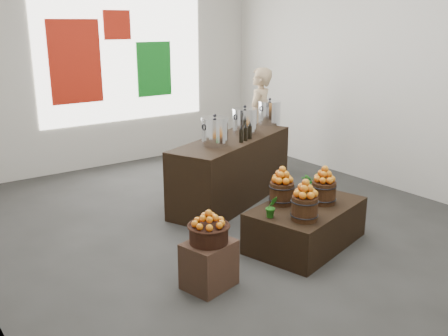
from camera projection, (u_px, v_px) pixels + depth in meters
ground at (225, 222)px, 6.63m from camera, size 7.00×7.00×0.00m
back_wall at (107, 54)px, 8.77m from camera, size 6.00×0.04×4.00m
back_opening at (124, 54)px, 8.93m from camera, size 3.20×0.02×2.40m
deco_red_left at (75, 62)px, 8.44m from camera, size 0.90×0.04×1.40m
deco_green_right at (154, 69)px, 9.35m from camera, size 0.70×0.04×1.00m
deco_red_upper at (117, 25)px, 8.72m from camera, size 0.50×0.04×0.50m
crate at (209, 264)px, 4.95m from camera, size 0.56×0.49×0.48m
wicker_basket at (209, 234)px, 4.86m from camera, size 0.38×0.38×0.17m
apples_in_basket at (209, 218)px, 4.82m from camera, size 0.30×0.30×0.16m
display_table at (306, 225)px, 5.90m from camera, size 1.60×1.21×0.49m
apple_bucket_front_left at (304, 208)px, 5.38m from camera, size 0.28×0.28×0.26m
apples_in_bucket_front_left at (305, 188)px, 5.31m from camera, size 0.21×0.21×0.19m
apple_bucket_front_right at (324, 193)px, 5.87m from camera, size 0.28×0.28×0.26m
apples_in_bucket_front_right at (325, 174)px, 5.80m from camera, size 0.21×0.21×0.19m
apple_bucket_rear at (282, 193)px, 5.85m from camera, size 0.28×0.28×0.26m
apples_in_bucket_rear at (282, 175)px, 5.78m from camera, size 0.21×0.21×0.19m
herb_garnish_right at (310, 181)px, 6.27m from camera, size 0.26×0.23×0.27m
herb_garnish_left at (272, 207)px, 5.44m from camera, size 0.16×0.15×0.25m
counter at (232, 170)px, 7.28m from camera, size 2.42×1.58×0.95m
stock_pot_left at (215, 132)px, 6.71m from camera, size 0.36×0.36×0.36m
stock_pot_center at (245, 122)px, 7.40m from camera, size 0.36×0.36×0.36m
stock_pot_right at (269, 113)px, 8.10m from camera, size 0.36×0.36×0.36m
oil_cruets at (247, 131)px, 7.00m from camera, size 0.26×0.16×0.26m
shopper at (259, 120)px, 8.68m from camera, size 0.79×0.71×1.81m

